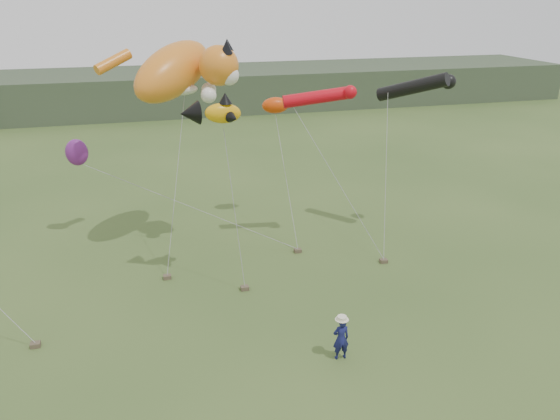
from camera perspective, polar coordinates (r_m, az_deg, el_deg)
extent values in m
plane|color=#385123|center=(19.99, -1.06, -14.18)|extent=(120.00, 120.00, 0.00)
cube|color=#2D3D28|center=(61.65, -11.33, 12.20)|extent=(90.00, 12.00, 4.00)
imported|color=#14174C|center=(19.16, 6.39, -13.21)|extent=(0.58, 0.38, 1.58)
cube|color=brown|center=(24.73, -11.69, -6.86)|extent=(0.34, 0.27, 0.17)
cube|color=brown|center=(23.42, -3.70, -8.13)|extent=(0.34, 0.27, 0.17)
cube|color=brown|center=(26.04, 10.77, -5.24)|extent=(0.34, 0.27, 0.17)
cube|color=brown|center=(21.80, -24.19, -12.72)|extent=(0.34, 0.27, 0.17)
cube|color=brown|center=(26.59, 1.87, -4.26)|extent=(0.34, 0.27, 0.17)
ellipsoid|color=orange|center=(25.46, -11.17, 14.06)|extent=(5.11, 5.09, 3.50)
sphere|color=orange|center=(24.67, -6.41, 14.77)|extent=(1.74, 1.74, 1.74)
cone|color=black|center=(24.16, -5.61, 16.62)|extent=(0.54, 0.66, 0.65)
cone|color=black|center=(25.14, -5.53, 16.82)|extent=(0.54, 0.63, 0.62)
sphere|color=silver|center=(24.50, -5.35, 13.85)|extent=(0.87, 0.87, 0.87)
ellipsoid|color=silver|center=(25.29, -10.54, 12.28)|extent=(1.70, 0.85, 0.53)
sphere|color=silver|center=(24.19, -7.47, 11.81)|extent=(0.68, 0.68, 0.68)
sphere|color=silver|center=(25.54, -7.45, 12.32)|extent=(0.68, 0.68, 0.68)
cylinder|color=orange|center=(26.14, -17.05, 14.59)|extent=(1.80, 1.32, 1.05)
ellipsoid|color=orange|center=(21.36, -5.98, 10.03)|extent=(1.59, 0.84, 0.91)
cone|color=black|center=(21.51, -9.43, 9.94)|extent=(0.86, 1.03, 0.93)
cone|color=black|center=(21.27, -5.76, 11.55)|extent=(0.52, 0.52, 0.41)
cone|color=black|center=(20.93, -4.88, 9.53)|extent=(0.55, 0.58, 0.41)
cone|color=black|center=(21.93, -5.37, 10.08)|extent=(0.55, 0.58, 0.41)
cylinder|color=black|center=(27.50, 13.64, 12.36)|extent=(2.76, 3.15, 1.67)
sphere|color=black|center=(27.75, 17.20, 12.68)|extent=(0.70, 0.70, 0.70)
cylinder|color=red|center=(25.52, 3.88, 11.68)|extent=(3.22, 1.13, 0.98)
sphere|color=red|center=(25.49, 7.33, 12.12)|extent=(0.62, 0.62, 0.62)
ellipsoid|color=#CD3B09|center=(28.71, -0.48, 10.89)|extent=(1.42, 0.83, 0.83)
ellipsoid|color=#6A1F74|center=(28.54, -20.47, 5.66)|extent=(1.08, 0.72, 1.32)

